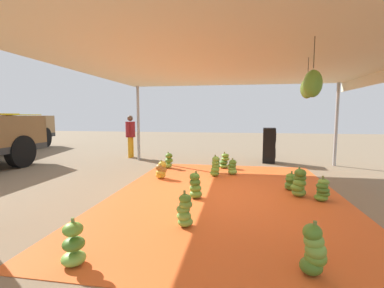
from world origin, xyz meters
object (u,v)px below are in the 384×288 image
banana_bunch_6 (168,161)px  banana_bunch_7 (314,251)px  banana_bunch_9 (161,170)px  banana_bunch_10 (185,211)px  banana_bunch_3 (323,191)px  banana_bunch_8 (73,246)px  banana_bunch_11 (224,161)px  banana_bunch_1 (195,186)px  worker_1 (130,133)px  banana_bunch_2 (215,167)px  banana_bunch_5 (232,167)px  speaker_stack (269,145)px  banana_bunch_0 (299,184)px  banana_bunch_4 (291,182)px

banana_bunch_6 → banana_bunch_7: 5.92m
banana_bunch_9 → banana_bunch_10: size_ratio=0.90×
banana_bunch_3 → banana_bunch_10: bearing=123.9°
banana_bunch_8 → banana_bunch_11: bearing=-13.0°
banana_bunch_1 → banana_bunch_3: (0.20, -2.39, -0.03)m
banana_bunch_7 → worker_1: (7.04, 4.81, 0.68)m
banana_bunch_3 → banana_bunch_7: (-2.55, 0.82, 0.05)m
banana_bunch_2 → banana_bunch_5: (0.30, -0.44, -0.06)m
banana_bunch_6 → banana_bunch_9: banana_bunch_6 is taller
banana_bunch_3 → banana_bunch_11: size_ratio=0.96×
banana_bunch_6 → worker_1: size_ratio=0.31×
speaker_stack → banana_bunch_6: bearing=117.1°
banana_bunch_3 → banana_bunch_6: bearing=54.3°
worker_1 → banana_bunch_11: bearing=-112.8°
banana_bunch_0 → worker_1: 6.81m
banana_bunch_7 → banana_bunch_10: size_ratio=1.08×
banana_bunch_11 → worker_1: (1.54, 3.65, 0.73)m
banana_bunch_0 → banana_bunch_11: size_ratio=1.20×
banana_bunch_5 → banana_bunch_8: bearing=161.9°
banana_bunch_9 → banana_bunch_10: banana_bunch_10 is taller
banana_bunch_0 → banana_bunch_7: banana_bunch_0 is taller
banana_bunch_2 → banana_bunch_4: 2.03m
banana_bunch_2 → banana_bunch_9: 1.43m
banana_bunch_4 → worker_1: (3.81, 5.19, 0.76)m
banana_bunch_0 → banana_bunch_4: bearing=7.5°
banana_bunch_2 → banana_bunch_6: banana_bunch_2 is taller
banana_bunch_7 → speaker_stack: size_ratio=0.48×
banana_bunch_2 → banana_bunch_5: 0.54m
banana_bunch_4 → banana_bunch_5: bearing=43.0°
banana_bunch_2 → banana_bunch_3: 2.78m
banana_bunch_0 → banana_bunch_7: 2.79m
banana_bunch_9 → banana_bunch_10: bearing=-157.6°
banana_bunch_6 → banana_bunch_3: bearing=-125.7°
banana_bunch_8 → banana_bunch_10: banana_bunch_8 is taller
banana_bunch_0 → banana_bunch_2: bearing=49.1°
banana_bunch_1 → speaker_stack: (4.44, -1.87, 0.35)m
banana_bunch_5 → banana_bunch_11: (0.90, 0.26, 0.01)m
banana_bunch_6 → banana_bunch_9: (-1.37, -0.16, -0.00)m
banana_bunch_2 → speaker_stack: 3.00m
banana_bunch_3 → banana_bunch_10: banana_bunch_10 is taller
banana_bunch_11 → banana_bunch_10: bearing=175.5°
banana_bunch_6 → banana_bunch_11: size_ratio=1.00×
banana_bunch_0 → banana_bunch_1: bearing=101.4°
banana_bunch_1 → banana_bunch_11: (3.15, -0.41, -0.03)m
banana_bunch_4 → banana_bunch_11: size_ratio=0.84×
banana_bunch_7 → banana_bunch_10: bearing=57.0°
banana_bunch_0 → speaker_stack: (4.04, 0.14, 0.32)m
banana_bunch_11 → banana_bunch_4: bearing=-145.8°
banana_bunch_8 → banana_bunch_0: bearing=-44.3°
banana_bunch_5 → worker_1: (2.43, 3.91, 0.74)m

